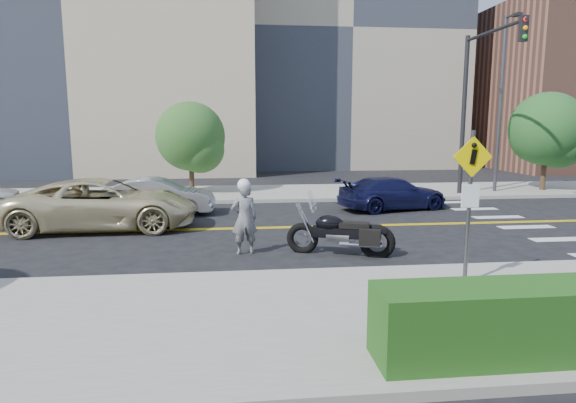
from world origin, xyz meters
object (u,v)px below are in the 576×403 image
Objects in this scene: pedestrian_sign at (470,193)px; motorcycle at (341,224)px; suv at (104,204)px; parked_car_silver at (158,196)px; parked_car_blue at (393,193)px; motorcyclist at (244,217)px.

pedestrian_sign reaches higher than motorcycle.
suv is 2.70m from parked_car_silver.
parked_car_blue is at bearing 80.40° from motorcycle.
motorcyclist is 0.44× the size of parked_car_blue.
parked_car_blue is (3.46, 6.32, -0.17)m from motorcycle.
motorcyclist reaches higher than parked_car_silver.
parked_car_blue is (5.86, 5.96, -0.33)m from motorcyclist.
pedestrian_sign reaches higher than parked_car_silver.
motorcyclist is at bearing -169.39° from motorcycle.
pedestrian_sign is 0.74× the size of parked_car_silver.
suv is (-6.73, 3.85, -0.00)m from motorcycle.
parked_car_silver is (-3.04, 5.86, -0.29)m from motorcyclist.
suv is 10.49m from parked_car_blue.
motorcyclist is 6.61m from parked_car_silver.
parked_car_silver is at bearing 150.27° from motorcycle.
motorcyclist is 5.57m from suv.
motorcyclist is 2.43m from motorcycle.
motorcycle reaches higher than suv.
suv is at bearing 89.74° from parked_car_blue.
suv is at bearing 169.32° from motorcycle.
motorcyclist is 0.73× the size of motorcycle.
pedestrian_sign is 1.55× the size of motorcyclist.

